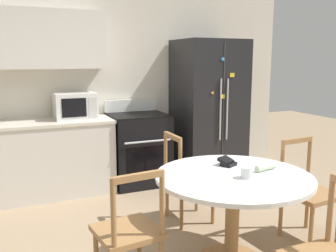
{
  "coord_description": "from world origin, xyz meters",
  "views": [
    {
      "loc": [
        -1.3,
        -2.23,
        1.61
      ],
      "look_at": [
        0.18,
        1.15,
        0.95
      ],
      "focal_mm": 40.0,
      "sensor_mm": 36.0,
      "label": 1
    }
  ],
  "objects_px": {
    "oven_range": "(138,148)",
    "wallet": "(227,162)",
    "dining_chair_far": "(187,179)",
    "candle_glass": "(247,173)",
    "microwave": "(75,106)",
    "refrigerator": "(208,109)",
    "dining_chair_right": "(308,192)",
    "dining_chair_left": "(129,233)"
  },
  "relations": [
    {
      "from": "oven_range",
      "to": "wallet",
      "type": "height_order",
      "value": "oven_range"
    },
    {
      "from": "wallet",
      "to": "dining_chair_far",
      "type": "bearing_deg",
      "value": 95.69
    },
    {
      "from": "oven_range",
      "to": "candle_glass",
      "type": "bearing_deg",
      "value": -88.29
    },
    {
      "from": "oven_range",
      "to": "microwave",
      "type": "relative_size",
      "value": 2.22
    },
    {
      "from": "oven_range",
      "to": "wallet",
      "type": "relative_size",
      "value": 6.54
    },
    {
      "from": "dining_chair_far",
      "to": "oven_range",
      "type": "bearing_deg",
      "value": -177.43
    },
    {
      "from": "oven_range",
      "to": "wallet",
      "type": "bearing_deg",
      "value": -86.47
    },
    {
      "from": "microwave",
      "to": "dining_chair_far",
      "type": "bearing_deg",
      "value": -58.76
    },
    {
      "from": "oven_range",
      "to": "candle_glass",
      "type": "xyz_separation_m",
      "value": [
        0.07,
        -2.27,
        0.3
      ]
    },
    {
      "from": "microwave",
      "to": "dining_chair_far",
      "type": "height_order",
      "value": "microwave"
    },
    {
      "from": "refrigerator",
      "to": "dining_chair_far",
      "type": "distance_m",
      "value": 1.63
    },
    {
      "from": "microwave",
      "to": "candle_glass",
      "type": "bearing_deg",
      "value": -70.17
    },
    {
      "from": "dining_chair_far",
      "to": "candle_glass",
      "type": "bearing_deg",
      "value": 0.71
    },
    {
      "from": "oven_range",
      "to": "microwave",
      "type": "distance_m",
      "value": 0.98
    },
    {
      "from": "dining_chair_far",
      "to": "dining_chair_right",
      "type": "xyz_separation_m",
      "value": [
        0.83,
        -0.77,
        0.0
      ]
    },
    {
      "from": "dining_chair_right",
      "to": "microwave",
      "type": "bearing_deg",
      "value": -57.15
    },
    {
      "from": "refrigerator",
      "to": "dining_chair_right",
      "type": "xyz_separation_m",
      "value": [
        -0.11,
        -2.01,
        -0.5
      ]
    },
    {
      "from": "dining_chair_right",
      "to": "candle_glass",
      "type": "height_order",
      "value": "dining_chair_right"
    },
    {
      "from": "refrigerator",
      "to": "oven_range",
      "type": "relative_size",
      "value": 1.73
    },
    {
      "from": "dining_chair_right",
      "to": "candle_glass",
      "type": "relative_size",
      "value": 10.43
    },
    {
      "from": "dining_chair_left",
      "to": "microwave",
      "type": "bearing_deg",
      "value": 82.17
    },
    {
      "from": "refrigerator",
      "to": "oven_range",
      "type": "xyz_separation_m",
      "value": [
        -1.0,
        0.06,
        -0.47
      ]
    },
    {
      "from": "dining_chair_left",
      "to": "wallet",
      "type": "xyz_separation_m",
      "value": [
        0.95,
        0.27,
        0.33
      ]
    },
    {
      "from": "microwave",
      "to": "dining_chair_left",
      "type": "distance_m",
      "value": 2.35
    },
    {
      "from": "oven_range",
      "to": "dining_chair_left",
      "type": "xyz_separation_m",
      "value": [
        -0.83,
        -2.19,
        -0.03
      ]
    },
    {
      "from": "candle_glass",
      "to": "dining_chair_left",
      "type": "bearing_deg",
      "value": 174.83
    },
    {
      "from": "candle_glass",
      "to": "dining_chair_right",
      "type": "bearing_deg",
      "value": 13.46
    },
    {
      "from": "dining_chair_far",
      "to": "wallet",
      "type": "bearing_deg",
      "value": 5.76
    },
    {
      "from": "wallet",
      "to": "dining_chair_left",
      "type": "bearing_deg",
      "value": -164.37
    },
    {
      "from": "dining_chair_far",
      "to": "wallet",
      "type": "relative_size",
      "value": 5.46
    },
    {
      "from": "dining_chair_far",
      "to": "dining_chair_left",
      "type": "relative_size",
      "value": 1.0
    },
    {
      "from": "oven_range",
      "to": "dining_chair_right",
      "type": "bearing_deg",
      "value": -66.97
    },
    {
      "from": "oven_range",
      "to": "dining_chair_right",
      "type": "xyz_separation_m",
      "value": [
        0.88,
        -2.08,
        -0.03
      ]
    },
    {
      "from": "dining_chair_far",
      "to": "wallet",
      "type": "distance_m",
      "value": 0.7
    },
    {
      "from": "refrigerator",
      "to": "dining_chair_far",
      "type": "height_order",
      "value": "refrigerator"
    },
    {
      "from": "candle_glass",
      "to": "wallet",
      "type": "xyz_separation_m",
      "value": [
        0.05,
        0.35,
        -0.01
      ]
    },
    {
      "from": "candle_glass",
      "to": "wallet",
      "type": "height_order",
      "value": "candle_glass"
    },
    {
      "from": "refrigerator",
      "to": "wallet",
      "type": "relative_size",
      "value": 11.3
    },
    {
      "from": "microwave",
      "to": "dining_chair_far",
      "type": "relative_size",
      "value": 0.54
    },
    {
      "from": "dining_chair_far",
      "to": "dining_chair_right",
      "type": "height_order",
      "value": "same"
    },
    {
      "from": "dining_chair_right",
      "to": "wallet",
      "type": "height_order",
      "value": "dining_chair_right"
    },
    {
      "from": "dining_chair_right",
      "to": "wallet",
      "type": "xyz_separation_m",
      "value": [
        -0.76,
        0.15,
        0.33
      ]
    }
  ]
}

